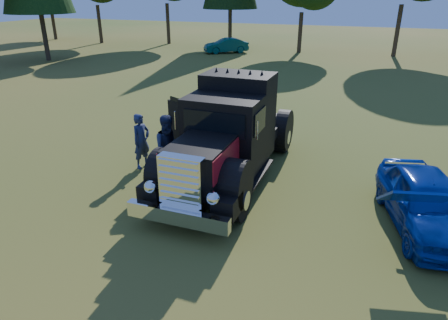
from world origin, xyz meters
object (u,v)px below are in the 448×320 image
Objects in this scene: hotrod_coupe at (426,202)px; spectator_near at (142,141)px; distant_teal_car at (226,46)px; spectator_far at (169,148)px; diamond_t_truck at (228,139)px.

hotrod_coupe is 2.49× the size of spectator_near.
spectator_near is at bearing 174.94° from hotrod_coupe.
distant_teal_car is (-14.30, 25.12, -0.04)m from hotrod_coupe.
spectator_near reaches higher than distant_teal_car.
spectator_near is (-8.10, 0.72, 0.20)m from hotrod_coupe.
spectator_near is 1.33m from spectator_far.
hotrod_coupe is 8.13m from spectator_near.
spectator_far is 25.97m from distant_teal_car.
diamond_t_truck is 1.64× the size of hotrod_coupe.
diamond_t_truck is at bearing -23.86° from spectator_far.
distant_teal_car is at bearing 61.49° from spectator_far.
spectator_near is at bearing -22.24° from distant_teal_car.
diamond_t_truck is 3.61× the size of spectator_far.
hotrod_coupe is 28.90m from distant_teal_car.
distant_teal_car is (-9.03, 24.25, -0.64)m from diamond_t_truck.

